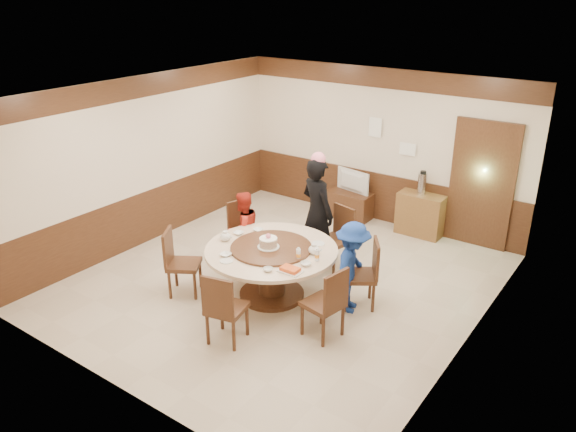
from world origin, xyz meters
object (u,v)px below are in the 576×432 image
Objects in this scene: person_red at (243,229)px; tv_stand at (349,205)px; person_blue at (352,267)px; birthday_cake at (268,242)px; banquet_table at (271,262)px; person_standing at (317,213)px; shrimp_platter at (290,270)px; side_cabinet at (420,214)px; television at (350,182)px; thermos at (422,184)px.

tv_stand is (0.38, 2.68, -0.36)m from person_red.
person_red reaches higher than tv_stand.
person_blue is 4.19× the size of birthday_cake.
birthday_cake reaches higher than banquet_table.
person_standing is 2.16m from tv_stand.
shrimp_platter is 0.38× the size of side_cabinet.
person_red is at bearing -98.15° from tv_stand.
person_blue is at bearing 57.09° from shrimp_platter.
person_standing is at bearing 90.90° from banquet_table.
person_red is at bearing 93.24° from television.
person_red reaches higher than birthday_cake.
person_standing is 5.73× the size of birthday_cake.
birthday_cake is (-1.11, -0.38, 0.21)m from person_blue.
shrimp_platter is at bearing -93.92° from side_cabinet.
banquet_table is 0.32m from birthday_cake.
person_blue is 3.30m from television.
birthday_cake is 0.73m from shrimp_platter.
person_standing is 5.84× the size of shrimp_platter.
tv_stand is 0.46m from television.
birthday_cake is 0.42× the size of television.
person_red is 1.65× the size of television.
television is (0.38, 2.68, 0.10)m from person_red.
banquet_table is 3.25m from television.
banquet_table is at bearing 73.26° from person_red.
birthday_cake is 1.02× the size of shrimp_platter.
tv_stand is 1.55m from thermos.
television is (-1.65, 2.86, 0.07)m from person_blue.
shrimp_platter is 3.64m from thermos.
person_blue is (2.03, -0.18, 0.03)m from person_red.
thermos is at bearing 1.24° from tv_stand.
person_standing is 2.19× the size of side_cabinet.
shrimp_platter is (0.62, -0.37, -0.07)m from birthday_cake.
tv_stand is at bearing -178.76° from thermos.
person_blue is 4.27× the size of shrimp_platter.
person_blue is 1.60× the size of side_cabinet.
person_red is 0.95× the size of person_blue.
person_blue is at bearing -60.05° from tv_stand.
side_cabinet is (-0.23, 2.89, -0.26)m from person_blue.
banquet_table is at bearing -104.40° from thermos.
banquet_table is at bearing 91.66° from person_blue.
person_standing reaches higher than side_cabinet.
person_standing is at bearing -113.29° from side_cabinet.
person_red is (-0.94, 0.52, 0.07)m from banquet_table.
birthday_cake is 3.41m from side_cabinet.
banquet_table is at bearing -104.80° from side_cabinet.
side_cabinet is (1.41, 0.03, -0.34)m from television.
shrimp_platter is 0.79× the size of thermos.
thermos is at bearing 180.00° from side_cabinet.
banquet_table reaches higher than side_cabinet.
shrimp_platter reaches higher than tv_stand.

